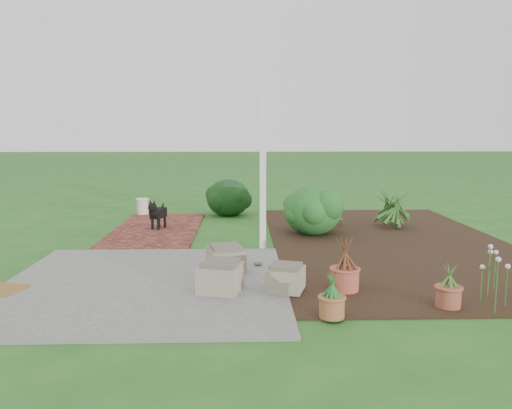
{
  "coord_description": "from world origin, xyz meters",
  "views": [
    {
      "loc": [
        -0.04,
        -7.82,
        1.91
      ],
      "look_at": [
        0.2,
        0.4,
        0.7
      ],
      "focal_mm": 35.0,
      "sensor_mm": 36.0,
      "label": 1
    }
  ],
  "objects_px": {
    "stone_trough_near": "(286,279)",
    "black_dog": "(157,213)",
    "cream_ceramic_urn": "(143,206)",
    "evergreen_shrub": "(313,209)"
  },
  "relations": [
    {
      "from": "stone_trough_near",
      "to": "evergreen_shrub",
      "type": "xyz_separation_m",
      "value": [
        0.79,
        3.37,
        0.31
      ]
    },
    {
      "from": "cream_ceramic_urn",
      "to": "black_dog",
      "type": "bearing_deg",
      "value": -70.23
    },
    {
      "from": "cream_ceramic_urn",
      "to": "evergreen_shrub",
      "type": "relative_size",
      "value": 0.32
    },
    {
      "from": "stone_trough_near",
      "to": "cream_ceramic_urn",
      "type": "relative_size",
      "value": 1.17
    },
    {
      "from": "black_dog",
      "to": "cream_ceramic_urn",
      "type": "xyz_separation_m",
      "value": [
        -0.63,
        1.74,
        -0.14
      ]
    },
    {
      "from": "evergreen_shrub",
      "to": "cream_ceramic_urn",
      "type": "bearing_deg",
      "value": 147.94
    },
    {
      "from": "stone_trough_near",
      "to": "cream_ceramic_urn",
      "type": "height_order",
      "value": "cream_ceramic_urn"
    },
    {
      "from": "stone_trough_near",
      "to": "black_dog",
      "type": "relative_size",
      "value": 0.68
    },
    {
      "from": "stone_trough_near",
      "to": "evergreen_shrub",
      "type": "relative_size",
      "value": 0.38
    },
    {
      "from": "black_dog",
      "to": "evergreen_shrub",
      "type": "distance_m",
      "value": 2.99
    }
  ]
}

